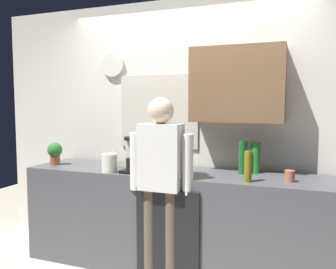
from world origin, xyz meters
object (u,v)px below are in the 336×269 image
bottle_green_wine (243,157)px  dish_soap (113,160)px  cup_terracotta_mug (290,176)px  storage_canister (109,163)px  mixing_bowl (139,163)px  potted_plant (55,152)px  bottle_amber_beer (167,160)px  bottle_clear_soda (255,158)px  person_at_sink (161,175)px  coffee_maker (135,156)px  bottle_olive_oil (248,167)px

bottle_green_wine → dish_soap: size_ratio=1.67×
cup_terracotta_mug → storage_canister: size_ratio=0.54×
mixing_bowl → potted_plant: size_ratio=0.96×
bottle_amber_beer → storage_canister: 0.53m
bottle_amber_beer → bottle_clear_soda: 0.80m
cup_terracotta_mug → person_at_sink: bearing=-167.4°
bottle_amber_beer → bottle_green_wine: bearing=17.0°
bottle_amber_beer → cup_terracotta_mug: bearing=0.7°
bottle_clear_soda → person_at_sink: (-0.72, -0.50, -0.11)m
bottle_amber_beer → storage_canister: bearing=-163.1°
coffee_maker → bottle_amber_beer: 0.30m
bottle_clear_soda → storage_canister: size_ratio=1.65×
coffee_maker → mixing_bowl: 0.28m
coffee_maker → person_at_sink: size_ratio=0.21×
coffee_maker → bottle_olive_oil: coffee_maker is taller
bottle_amber_beer → dish_soap: bottle_amber_beer is taller
bottle_amber_beer → potted_plant: size_ratio=1.00×
coffee_maker → bottle_clear_soda: (1.04, 0.35, -0.01)m
bottle_olive_oil → potted_plant: (-1.97, 0.11, 0.01)m
dish_soap → storage_canister: (0.08, -0.19, 0.01)m
bottle_olive_oil → bottle_clear_soda: bottle_clear_soda is taller
bottle_olive_oil → bottle_clear_soda: (0.01, 0.40, 0.02)m
bottle_olive_oil → person_at_sink: (-0.71, -0.11, -0.10)m
bottle_amber_beer → potted_plant: bearing=180.0°
bottle_amber_beer → person_at_sink: 0.23m
dish_soap → storage_canister: dish_soap is taller
cup_terracotta_mug → mixing_bowl: bearing=172.9°
potted_plant → storage_canister: (0.73, -0.15, -0.05)m
storage_canister → mixing_bowl: bearing=68.3°
person_at_sink → cup_terracotta_mug: bearing=11.0°
bottle_green_wine → storage_canister: bottle_green_wine is taller
bottle_clear_soda → potted_plant: bearing=-171.8°
coffee_maker → bottle_olive_oil: size_ratio=1.32×
potted_plant → person_at_sink: bearing=-9.7°
coffee_maker → bottle_clear_soda: 1.10m
bottle_clear_soda → dish_soap: bearing=-169.5°
coffee_maker → cup_terracotta_mug: coffee_maker is taller
coffee_maker → storage_canister: (-0.21, -0.09, -0.06)m
bottle_olive_oil → person_at_sink: size_ratio=0.16×
potted_plant → mixing_bowl: bearing=12.3°
coffee_maker → dish_soap: size_ratio=1.83×
bottle_clear_soda → potted_plant: bottle_clear_soda is taller
bottle_clear_soda → dish_soap: (-1.33, -0.25, -0.06)m
coffee_maker → bottle_olive_oil: bearing=-2.8°
bottle_clear_soda → storage_canister: bottle_clear_soda is taller
bottle_clear_soda → bottle_green_wine: (-0.10, -0.09, 0.01)m
bottle_olive_oil → bottle_green_wine: bearing=105.8°
mixing_bowl → coffee_maker: bearing=-73.1°
coffee_maker → cup_terracotta_mug: 1.35m
bottle_olive_oil → bottle_clear_soda: 0.40m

